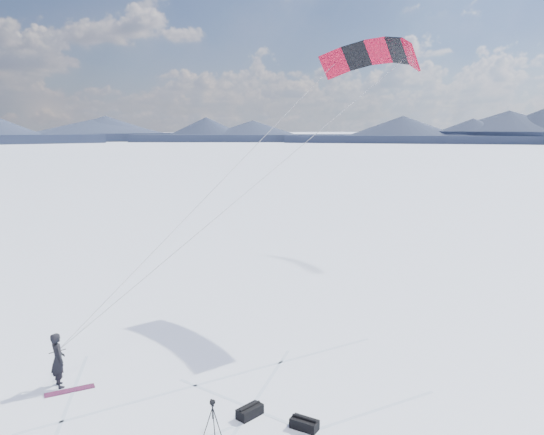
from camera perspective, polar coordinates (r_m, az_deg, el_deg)
name	(u,v)px	position (r m, az deg, el deg)	size (l,w,h in m)	color
horizon_hills	(179,299)	(14.55, -9.99, -8.61)	(704.00, 704.00, 9.45)	#1A2232
snowkiter	(60,386)	(19.89, -21.85, -16.48)	(0.68, 0.45, 1.87)	black
snowboard	(70,391)	(19.44, -20.93, -16.99)	(1.55, 0.29, 0.04)	#822152
tripod	(213,416)	(15.36, -6.40, -20.48)	(0.64, 0.56, 1.30)	black
gear_bag_a	(250,411)	(16.86, -2.40, -20.12)	(0.91, 0.71, 0.37)	black
gear_bag_b	(304,424)	(16.31, 3.50, -21.26)	(0.80, 0.86, 0.36)	black
power_kite	(372,57)	(27.27, 10.73, 16.58)	(16.17, 8.05, 11.58)	#B60924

